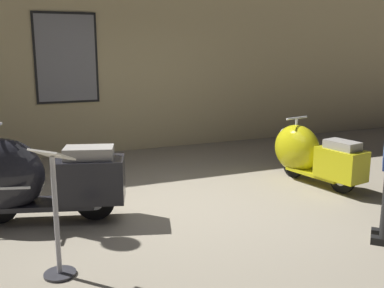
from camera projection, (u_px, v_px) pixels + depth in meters
ground_plane at (189, 206)px, 5.59m from camera, size 60.00×60.00×0.00m
showroom_back_wall at (110, 51)px, 8.23m from camera, size 18.00×0.63×3.78m
scooter_0 at (29, 178)px, 5.01m from camera, size 1.91×1.04×1.12m
scooter_1 at (309, 154)px, 6.53m from camera, size 0.72×1.59×0.94m
info_stanchion at (57, 224)px, 3.80m from camera, size 0.38×0.39×1.15m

